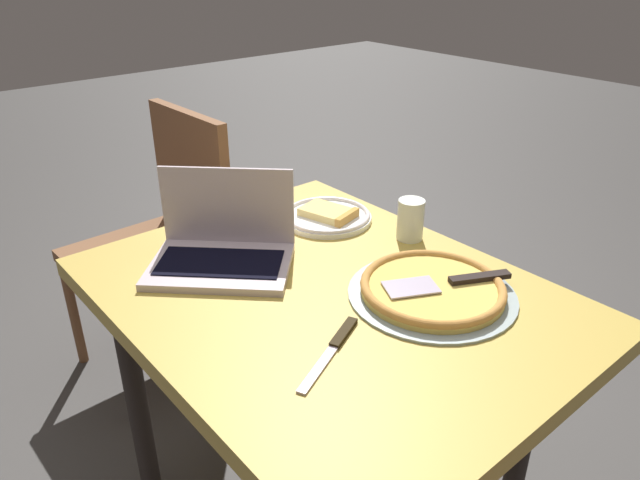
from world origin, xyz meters
name	(u,v)px	position (x,y,z in m)	size (l,w,h in m)	color
dining_table	(327,321)	(0.00, 0.00, 0.64)	(1.05, 0.82, 0.72)	gold
laptop	(223,246)	(0.25, 0.11, 0.76)	(0.39, 0.39, 0.21)	#BDACB4
pizza_plate	(328,216)	(0.27, -0.24, 0.73)	(0.24, 0.24, 0.04)	white
pizza_tray	(433,289)	(-0.16, -0.16, 0.73)	(0.36, 0.36, 0.04)	#95A7A8
table_knife	(335,346)	(-0.16, 0.12, 0.72)	(0.12, 0.22, 0.01)	#C2B0BF
drink_cup	(411,219)	(0.06, -0.33, 0.77)	(0.07, 0.07, 0.11)	silver
chair_far	(165,231)	(0.89, -0.04, 0.52)	(0.46, 0.46, 0.91)	brown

